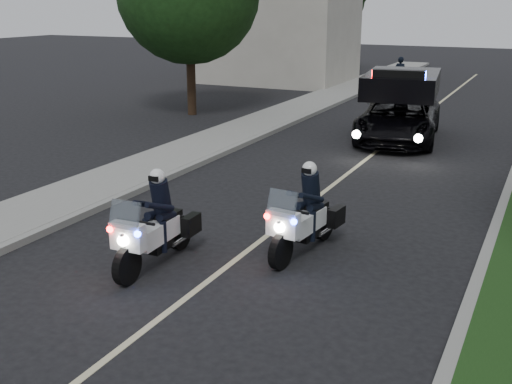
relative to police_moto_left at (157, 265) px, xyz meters
The scene contains 12 objects.
ground 1.50m from the police_moto_left, 38.50° to the right, with size 120.00×120.00×0.00m, color black.
curb_left 9.53m from the police_moto_left, 107.89° to the left, with size 0.20×60.00×0.15m, color gray.
sidewalk_left 9.92m from the police_moto_left, 113.94° to the left, with size 2.00×60.00×0.16m, color gray.
building_far 26.80m from the police_moto_left, 109.40° to the left, with size 8.00×6.00×7.00m, color #A8A396.
lane_marking 9.14m from the police_moto_left, 82.62° to the left, with size 0.12×50.00×0.01m, color #BFB78C.
police_moto_left is the anchor object (origin of this frame).
police_moto_right 2.74m from the police_moto_left, 37.81° to the left, with size 0.72×2.05×1.74m, color white, non-canonical shape.
police_suv 12.31m from the police_moto_left, 83.70° to the left, with size 2.51×5.41×2.63m, color black.
bicycle 23.06m from the police_moto_left, 93.01° to the left, with size 0.62×1.77×0.93m, color black.
cyclist 23.06m from the police_moto_left, 93.01° to the left, with size 0.60×0.40×1.67m, color black.
tree_left_near 15.39m from the police_moto_left, 119.31° to the left, with size 5.70×5.70×9.51m, color #173B13, non-canonical shape.
tree_left_far 31.54m from the police_moto_left, 105.23° to the left, with size 5.62×5.62×9.36m, color #173310, non-canonical shape.
Camera 1 is at (4.91, -7.48, 4.52)m, focal length 43.48 mm.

